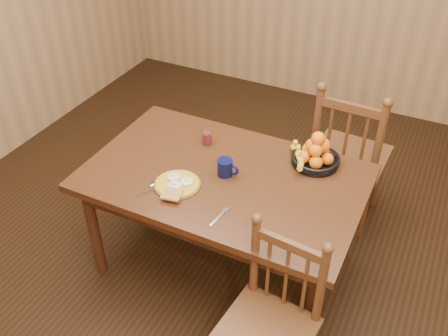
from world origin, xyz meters
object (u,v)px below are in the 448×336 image
at_px(coffee_mug, 226,167).
at_px(chair_far, 348,157).
at_px(dining_table, 224,186).
at_px(breakfast_plate, 177,184).
at_px(chair_near, 270,323).
at_px(fruit_bowl, 315,154).

bearing_deg(coffee_mug, chair_far, 56.28).
xyz_separation_m(dining_table, coffee_mug, (0.01, 0.01, 0.14)).
bearing_deg(breakfast_plate, chair_far, 54.22).
relative_size(breakfast_plate, coffee_mug, 2.21).
distance_m(chair_near, fruit_bowl, 1.03).
xyz_separation_m(chair_near, coffee_mug, (-0.55, 0.63, 0.34)).
bearing_deg(chair_far, chair_near, 92.75).
xyz_separation_m(breakfast_plate, fruit_bowl, (0.62, 0.55, 0.05)).
relative_size(coffee_mug, fruit_bowl, 0.41).
relative_size(chair_near, breakfast_plate, 3.20).
xyz_separation_m(chair_far, chair_near, (0.01, -1.44, -0.07)).
relative_size(dining_table, chair_near, 1.69).
relative_size(dining_table, breakfast_plate, 5.41).
relative_size(chair_far, chair_near, 1.15).
bearing_deg(fruit_bowl, breakfast_plate, -138.66).
bearing_deg(fruit_bowl, dining_table, -141.81).
height_order(chair_near, fruit_bowl, fruit_bowl).
distance_m(dining_table, chair_far, 0.99).
bearing_deg(dining_table, fruit_bowl, 38.19).
height_order(chair_far, chair_near, chair_far).
height_order(breakfast_plate, coffee_mug, coffee_mug).
relative_size(chair_near, fruit_bowl, 2.92).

